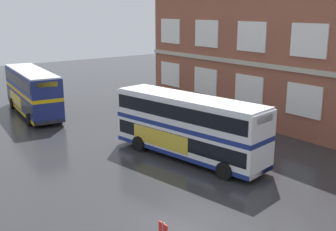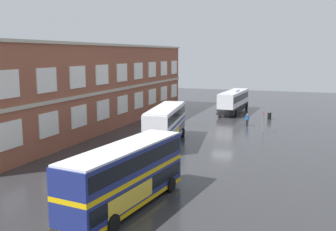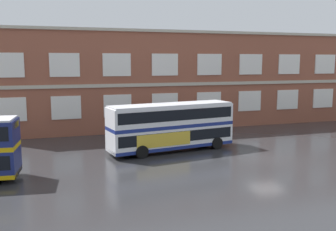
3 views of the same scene
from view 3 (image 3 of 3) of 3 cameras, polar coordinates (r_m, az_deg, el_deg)
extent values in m
plane|color=#2B2B2D|center=(32.92, 12.83, -5.49)|extent=(120.00, 120.00, 0.00)
cube|color=brown|center=(46.92, 4.19, 5.35)|extent=(47.20, 8.00, 10.72)
cube|color=#B2A893|center=(43.18, 6.23, 4.79)|extent=(47.20, 0.16, 0.36)
cube|color=#B2A893|center=(43.25, 6.33, 12.39)|extent=(47.20, 0.28, 0.30)
cube|color=silver|center=(39.77, -22.63, 0.82)|extent=(2.94, 0.12, 2.36)
cube|color=silver|center=(39.67, -15.06, 1.15)|extent=(2.94, 0.12, 2.36)
cube|color=silver|center=(40.27, -7.59, 1.46)|extent=(2.94, 0.12, 2.36)
cube|color=silver|center=(41.52, -0.45, 1.74)|extent=(2.94, 0.12, 2.36)
cube|color=silver|center=(43.38, 6.17, 1.97)|extent=(2.94, 0.12, 2.36)
cube|color=silver|center=(45.76, 12.18, 2.16)|extent=(2.94, 0.12, 2.36)
cube|color=silver|center=(48.60, 17.55, 2.30)|extent=(2.94, 0.12, 2.36)
cube|color=silver|center=(51.81, 22.28, 2.42)|extent=(2.94, 0.12, 2.36)
cube|color=silver|center=(39.49, -22.97, 7.00)|extent=(2.94, 0.12, 2.36)
cube|color=silver|center=(39.40, -15.30, 7.35)|extent=(2.94, 0.12, 2.36)
cube|color=silver|center=(40.00, -7.71, 7.57)|extent=(2.94, 0.12, 2.36)
cube|color=silver|center=(41.26, -0.46, 7.66)|extent=(2.94, 0.12, 2.36)
cube|color=silver|center=(43.13, 6.26, 7.64)|extent=(2.94, 0.12, 2.36)
cube|color=silver|center=(45.53, 12.35, 7.53)|extent=(2.94, 0.12, 2.36)
cube|color=silver|center=(48.38, 17.77, 7.36)|extent=(2.94, 0.12, 2.36)
cube|color=silver|center=(51.60, 22.54, 7.15)|extent=(2.94, 0.12, 2.36)
cube|color=yellow|center=(26.28, -21.96, -1.33)|extent=(0.26, 1.65, 0.40)
cube|color=silver|center=(32.63, 0.52, -3.20)|extent=(11.26, 4.23, 1.75)
cube|color=black|center=(32.59, 0.52, -2.84)|extent=(10.83, 4.20, 0.90)
cube|color=navy|center=(32.44, 0.52, -1.43)|extent=(11.26, 4.23, 0.30)
cube|color=silver|center=(32.30, 0.53, 0.19)|extent=(11.26, 4.23, 1.55)
cube|color=black|center=(32.29, 0.53, 0.33)|extent=(10.83, 4.20, 0.90)
cube|color=navy|center=(32.79, 0.52, -4.46)|extent=(11.27, 4.25, 0.28)
cube|color=silver|center=(32.20, 0.53, 1.66)|extent=(11.03, 4.10, 0.12)
cube|color=gold|center=(30.90, -0.55, -3.69)|extent=(4.79, 0.78, 1.10)
cube|color=yellow|center=(35.08, 8.48, 1.44)|extent=(0.32, 1.65, 0.40)
cylinder|color=black|center=(33.65, 7.37, -4.15)|extent=(1.08, 0.48, 1.04)
cylinder|color=black|center=(35.73, 5.07, -3.38)|extent=(1.08, 0.48, 1.04)
cylinder|color=black|center=(30.29, -3.94, -5.49)|extent=(1.08, 0.48, 1.04)
cylinder|color=black|center=(32.59, -5.69, -4.53)|extent=(1.08, 0.48, 1.04)
camera|label=1|loc=(32.72, 47.79, 8.63)|focal=44.38mm
camera|label=2|loc=(32.86, -79.65, 5.21)|focal=41.41mm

